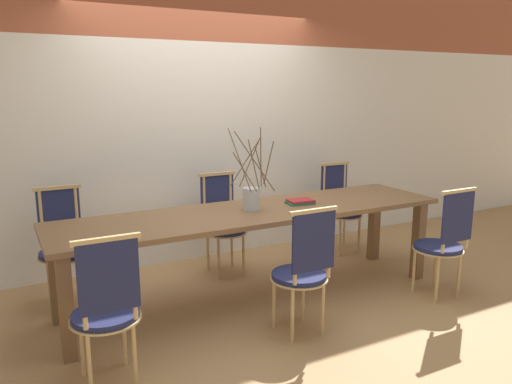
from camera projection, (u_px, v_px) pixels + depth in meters
The scene contains 11 objects.
ground_plane at pixel (256, 298), 4.28m from camera, with size 16.00×16.00×0.00m, color #A87F51.
wall_rear at pixel (198, 104), 5.02m from camera, with size 12.00×0.06×3.20m.
dining_table at pixel (256, 220), 4.13m from camera, with size 3.32×0.82×0.78m.
chair_near_leftend at pixel (107, 307), 2.92m from camera, with size 0.42×0.42×0.97m.
chair_near_left at pixel (303, 268), 3.55m from camera, with size 0.42×0.42×0.97m.
chair_near_center at pixel (444, 240), 4.20m from camera, with size 0.42×0.42×0.97m.
chair_far_leftend at pixel (63, 243), 4.13m from camera, with size 0.42×0.42×0.97m.
chair_far_left at pixel (223, 221), 4.80m from camera, with size 0.42×0.42×0.97m.
chair_far_center at pixel (340, 205), 5.45m from camera, with size 0.42×0.42×0.97m.
vase_centerpiece at pixel (251, 196), 4.09m from camera, with size 0.39×0.36×0.69m.
book_stack at pixel (300, 202), 4.33m from camera, with size 0.24×0.17×0.04m.
Camera 1 is at (-1.88, -3.53, 1.76)m, focal length 35.00 mm.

